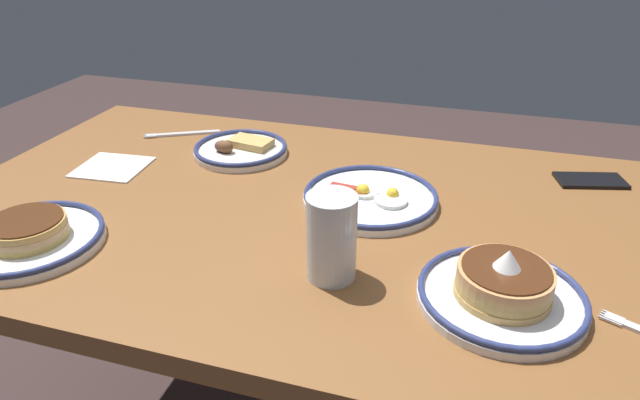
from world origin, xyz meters
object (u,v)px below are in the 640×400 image
object	(u,v)px
plate_near_main	(370,197)
plate_far_companion	(241,149)
cell_phone	(590,180)
paper_napkin	(112,167)
plate_center_pancakes	(502,290)
plate_far_side	(29,236)
fork_near	(182,134)
drinking_glass	(331,241)

from	to	relation	value
plate_near_main	plate_far_companion	bearing A→B (deg)	-23.26
cell_phone	paper_napkin	distance (m)	1.08
plate_center_pancakes	paper_napkin	distance (m)	0.90
cell_phone	plate_far_companion	bearing A→B (deg)	-8.94
plate_far_companion	plate_center_pancakes	bearing A→B (deg)	146.16
plate_near_main	plate_far_companion	xyz separation A→B (m)	(0.36, -0.15, 0.00)
plate_center_pancakes	plate_near_main	bearing A→B (deg)	-45.05
paper_napkin	plate_center_pancakes	bearing A→B (deg)	163.83
plate_far_side	fork_near	size ratio (longest dim) A/B	1.40
plate_near_main	cell_phone	bearing A→B (deg)	-152.39
fork_near	plate_center_pancakes	bearing A→B (deg)	149.37
plate_near_main	plate_center_pancakes	xyz separation A→B (m)	(-0.26, 0.26, 0.01)
plate_near_main	paper_napkin	size ratio (longest dim) A/B	1.83
plate_center_pancakes	plate_far_companion	bearing A→B (deg)	-33.84
plate_far_side	drinking_glass	distance (m)	0.54
plate_far_side	cell_phone	bearing A→B (deg)	-150.35
drinking_glass	cell_phone	bearing A→B (deg)	-132.30
plate_near_main	paper_napkin	bearing A→B (deg)	0.73
drinking_glass	cell_phone	xyz separation A→B (m)	(-0.45, -0.50, -0.06)
drinking_glass	paper_napkin	xyz separation A→B (m)	(0.60, -0.26, -0.06)
plate_far_companion	drinking_glass	world-z (taller)	drinking_glass
plate_near_main	drinking_glass	xyz separation A→B (m)	(0.01, 0.26, 0.05)
plate_center_pancakes	fork_near	world-z (taller)	plate_center_pancakes
plate_center_pancakes	plate_far_side	distance (m)	0.81
plate_near_main	cell_phone	xyz separation A→B (m)	(-0.44, -0.23, -0.01)
fork_near	cell_phone	bearing A→B (deg)	-179.59
plate_far_companion	drinking_glass	size ratio (longest dim) A/B	1.56
plate_far_companion	paper_napkin	size ratio (longest dim) A/B	1.51
drinking_glass	plate_near_main	bearing A→B (deg)	-91.82
plate_near_main	drinking_glass	bearing A→B (deg)	88.18
plate_center_pancakes	drinking_glass	size ratio (longest dim) A/B	1.74
plate_center_pancakes	plate_far_companion	world-z (taller)	plate_center_pancakes
plate_far_companion	drinking_glass	bearing A→B (deg)	129.76
plate_near_main	drinking_glass	size ratio (longest dim) A/B	1.89
plate_center_pancakes	fork_near	bearing A→B (deg)	-30.63
drinking_glass	fork_near	bearing A→B (deg)	-41.66
plate_near_main	plate_far_companion	world-z (taller)	plate_far_companion
cell_phone	fork_near	size ratio (longest dim) A/B	0.79
drinking_glass	fork_near	world-z (taller)	drinking_glass
plate_far_side	fork_near	world-z (taller)	plate_far_side
plate_near_main	drinking_glass	world-z (taller)	drinking_glass
plate_center_pancakes	cell_phone	size ratio (longest dim) A/B	1.77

